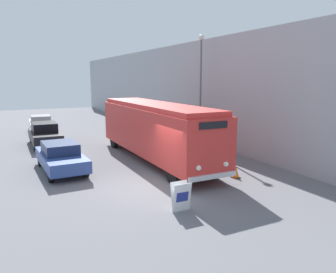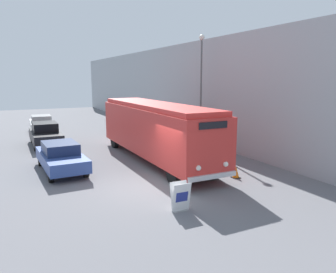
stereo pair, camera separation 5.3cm
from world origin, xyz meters
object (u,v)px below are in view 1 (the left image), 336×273
sign_board (181,197)px  parked_car_far (41,124)px  vintage_bus (155,128)px  parked_car_near (61,157)px  parked_car_mid (45,134)px  streetlamp (201,77)px  traffic_cone (236,172)px

sign_board → parked_car_far: bearing=97.2°
vintage_bus → parked_car_near: bearing=179.0°
sign_board → parked_car_far: size_ratio=0.23×
parked_car_far → parked_car_mid: bearing=-91.1°
parked_car_mid → streetlamp: bearing=-27.7°
streetlamp → parked_car_mid: size_ratio=1.59×
parked_car_mid → traffic_cone: bearing=-58.9°
traffic_cone → sign_board: bearing=-151.7°
vintage_bus → parked_car_mid: (-5.06, 7.07, -1.03)m
sign_board → parked_car_mid: (-2.92, 14.00, 0.30)m
parked_car_near → parked_car_mid: parked_car_mid is taller
streetlamp → parked_car_far: bearing=128.7°
streetlamp → parked_car_far: size_ratio=1.63×
streetlamp → parked_car_near: streetlamp is taller
parked_car_far → sign_board: bearing=-80.6°
traffic_cone → parked_car_mid: bearing=120.9°
vintage_bus → parked_car_mid: 8.76m
sign_board → parked_car_mid: bearing=101.8°
streetlamp → traffic_cone: bearing=-108.5°
streetlamp → parked_car_near: 10.34m
sign_board → traffic_cone: (4.13, 2.22, -0.22)m
sign_board → traffic_cone: 4.69m
vintage_bus → sign_board: vintage_bus is taller
vintage_bus → parked_car_mid: size_ratio=2.48×
vintage_bus → streetlamp: bearing=26.4°
vintage_bus → traffic_cone: vintage_bus is taller
sign_board → vintage_bus: bearing=72.8°
parked_car_near → traffic_cone: 8.55m
streetlamp → traffic_cone: (-2.29, -6.83, -4.39)m
parked_car_mid → sign_board: bearing=-78.0°
vintage_bus → parked_car_far: vintage_bus is taller
streetlamp → parked_car_far: (-8.98, 11.20, -3.93)m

